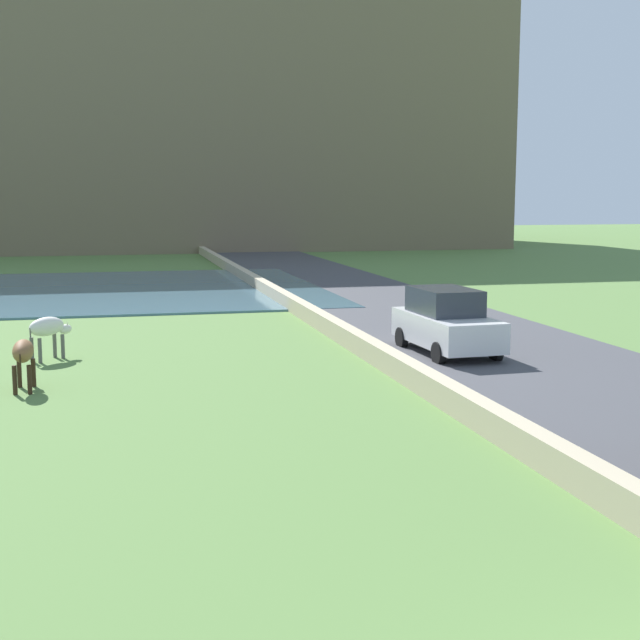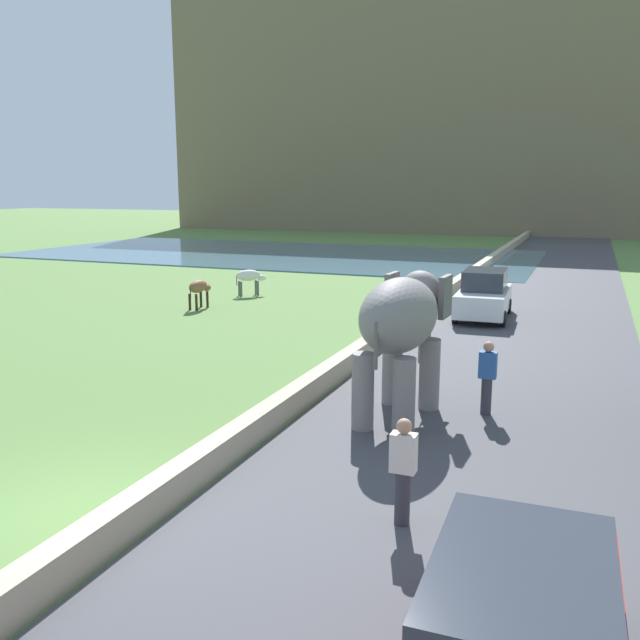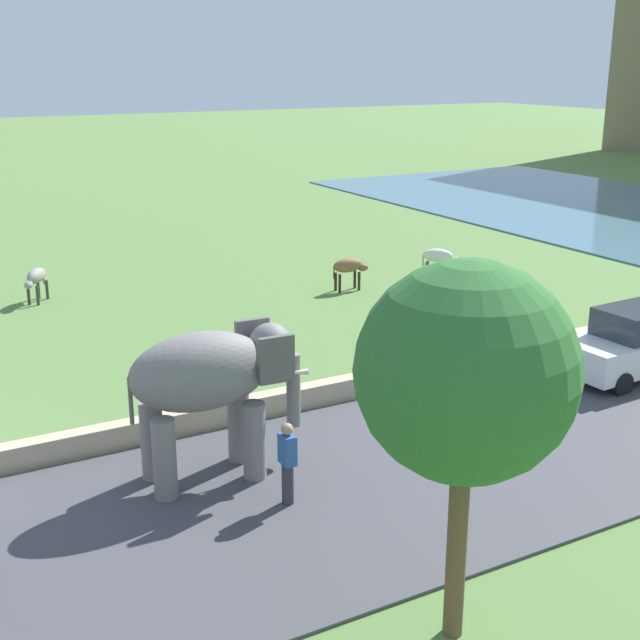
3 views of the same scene
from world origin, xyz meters
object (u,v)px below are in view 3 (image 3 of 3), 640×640
object	(u,v)px
elephant	(212,380)
cow_white	(439,257)
car_white	(635,342)
cow_grey	(36,278)
cow_brown	(349,267)
person_beside_elephant	(288,462)

from	to	relation	value
elephant	cow_white	xyz separation A→B (m)	(-10.50, 13.14, -1.20)
car_white	cow_grey	bearing A→B (deg)	-140.67
cow_grey	cow_brown	bearing A→B (deg)	69.37
elephant	cow_brown	world-z (taller)	elephant
person_beside_elephant	elephant	bearing A→B (deg)	-156.26
person_beside_elephant	car_white	distance (m)	10.87
elephant	car_white	size ratio (longest dim) A/B	0.86
car_white	cow_brown	size ratio (longest dim) A/B	2.92
person_beside_elephant	cow_grey	size ratio (longest dim) A/B	1.23
elephant	cow_brown	xyz separation A→B (m)	(-10.80, 9.47, -1.20)
car_white	cow_brown	xyz separation A→B (m)	(-10.79, -2.01, -0.06)
elephant	cow_white	bearing A→B (deg)	128.61
person_beside_elephant	cow_white	distance (m)	17.37
car_white	cow_white	distance (m)	10.61
elephant	car_white	bearing A→B (deg)	90.07
car_white	cow_grey	xyz separation A→B (m)	(-14.50, -11.88, -0.06)
person_beside_elephant	car_white	world-z (taller)	car_white
person_beside_elephant	cow_grey	xyz separation A→B (m)	(-16.17, -1.14, -0.04)
person_beside_elephant	cow_brown	distance (m)	15.21
car_white	cow_brown	bearing A→B (deg)	-169.46
cow_white	elephant	bearing A→B (deg)	-51.39
elephant	person_beside_elephant	size ratio (longest dim) A/B	2.15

